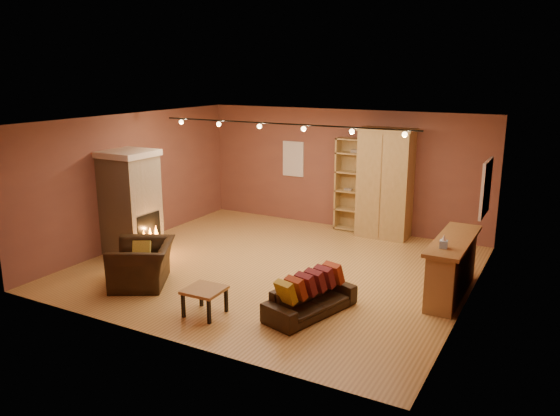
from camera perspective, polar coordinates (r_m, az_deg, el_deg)
The scene contains 16 objects.
floor at distance 10.50m, azimuth -0.42°, elevation -6.24°, with size 7.00×7.00×0.00m, color #A7793B.
ceiling at distance 9.88m, azimuth -0.45°, elevation 9.16°, with size 7.00×7.00×0.00m, color brown.
back_wall at distance 12.98m, azimuth 6.56°, elevation 4.05°, with size 7.00×0.02×2.80m, color brown.
left_wall at distance 12.15m, azimuth -15.04°, elevation 2.96°, with size 0.02×6.50×2.80m, color brown.
right_wall at distance 8.99m, azimuth 19.47°, elevation -1.24°, with size 0.02×6.50×2.80m, color brown.
fireplace at distance 11.49m, azimuth -15.31°, elevation 0.57°, with size 1.01×0.98×2.12m.
back_window at distance 13.47m, azimuth 1.40°, elevation 5.15°, with size 0.56×0.04×0.86m, color silver.
bookcase at distance 12.80m, azimuth 7.89°, elevation 2.50°, with size 0.89×0.34×2.17m.
armoire at distance 12.34m, azimuth 10.92°, elevation 2.55°, with size 1.20×0.68×2.45m.
bar_counter at distance 9.55m, azimuth 17.52°, elevation -5.84°, with size 0.56×2.06×0.99m.
tissue_box at distance 8.85m, azimuth 16.73°, elevation -3.46°, with size 0.14×0.14×0.22m.
right_window at distance 10.29m, azimuth 20.73°, elevation 1.97°, with size 0.05×0.90×1.00m, color silver.
loveseat at distance 8.50m, azimuth 3.22°, elevation -8.86°, with size 0.89×1.65×0.70m.
armchair at distance 9.86m, azimuth -14.21°, elevation -4.96°, with size 1.23×1.37×1.01m.
coffee_table at distance 8.53m, azimuth -7.89°, elevation -8.73°, with size 0.58×0.58×0.43m.
track_rail at distance 10.07m, azimuth 0.11°, elevation 8.61°, with size 5.20×0.09×0.13m.
Camera 1 is at (4.78, -8.61, 3.67)m, focal length 35.00 mm.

